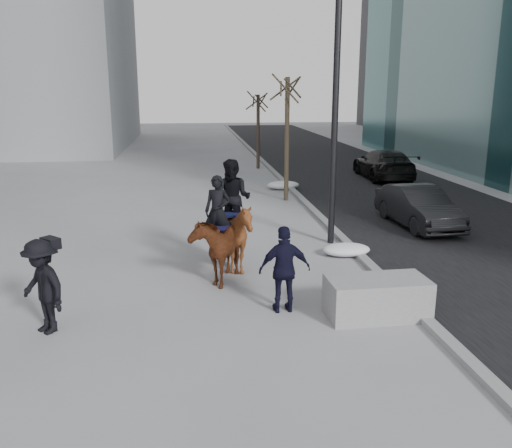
{
  "coord_description": "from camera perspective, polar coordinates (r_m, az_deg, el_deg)",
  "views": [
    {
      "loc": [
        -1.39,
        -10.02,
        4.35
      ],
      "look_at": [
        0.0,
        1.2,
        1.5
      ],
      "focal_mm": 38.0,
      "sensor_mm": 36.0,
      "label": 1
    }
  ],
  "objects": [
    {
      "name": "ground",
      "position": [
        11.02,
        0.78,
        -9.12
      ],
      "size": [
        120.0,
        120.0,
        0.0
      ],
      "primitive_type": "plane",
      "color": "gray",
      "rests_on": "ground"
    },
    {
      "name": "road",
      "position": [
        22.14,
        15.38,
        2.32
      ],
      "size": [
        8.0,
        90.0,
        0.01
      ],
      "primitive_type": "cube",
      "color": "black",
      "rests_on": "ground"
    },
    {
      "name": "curb",
      "position": [
        20.94,
        5.2,
        2.27
      ],
      "size": [
        0.25,
        90.0,
        0.12
      ],
      "primitive_type": "cube",
      "color": "gray",
      "rests_on": "ground"
    },
    {
      "name": "planter",
      "position": [
        10.88,
        12.62,
        -7.58
      ],
      "size": [
        1.96,
        1.02,
        0.78
      ],
      "primitive_type": "cube",
      "rotation": [
        0.0,
        0.0,
        0.03
      ],
      "color": "gray",
      "rests_on": "ground"
    },
    {
      "name": "car_near",
      "position": [
        18.11,
        16.72,
        1.76
      ],
      "size": [
        1.59,
        4.02,
        1.3
      ],
      "primitive_type": "imported",
      "rotation": [
        0.0,
        0.0,
        0.05
      ],
      "color": "black",
      "rests_on": "ground"
    },
    {
      "name": "car_far",
      "position": [
        27.42,
        13.28,
        6.17
      ],
      "size": [
        2.2,
        5.03,
        1.44
      ],
      "primitive_type": "imported",
      "rotation": [
        0.0,
        0.0,
        3.1
      ],
      "color": "black",
      "rests_on": "ground"
    },
    {
      "name": "tree_near",
      "position": [
        21.27,
        3.28,
        9.52
      ],
      "size": [
        1.2,
        1.2,
        5.28
      ],
      "primitive_type": null,
      "color": "#382F21",
      "rests_on": "ground"
    },
    {
      "name": "tree_far",
      "position": [
        30.0,
        0.23,
        10.08
      ],
      "size": [
        1.2,
        1.2,
        4.44
      ],
      "primitive_type": null,
      "color": "#352A1F",
      "rests_on": "ground"
    },
    {
      "name": "mounted_left",
      "position": [
        12.52,
        -3.98,
        -1.87
      ],
      "size": [
        1.46,
        2.06,
        2.42
      ],
      "color": "#46160E",
      "rests_on": "ground"
    },
    {
      "name": "mounted_right",
      "position": [
        13.02,
        -2.36,
        -0.37
      ],
      "size": [
        1.97,
        2.06,
        2.71
      ],
      "color": "#4D220F",
      "rests_on": "ground"
    },
    {
      "name": "feeder",
      "position": [
        10.71,
        3.03,
        -4.8
      ],
      "size": [
        1.04,
        0.87,
        1.75
      ],
      "color": "black",
      "rests_on": "ground"
    },
    {
      "name": "camera_crew",
      "position": [
        10.53,
        -21.55,
        -6.11
      ],
      "size": [
        1.26,
        1.26,
        1.75
      ],
      "color": "black",
      "rests_on": "ground"
    },
    {
      "name": "lamppost",
      "position": [
        15.17,
        8.55,
        16.43
      ],
      "size": [
        0.25,
        0.84,
        9.09
      ],
      "color": "black",
      "rests_on": "ground"
    },
    {
      "name": "snow_piles",
      "position": [
        19.98,
        4.92,
        2.03
      ],
      "size": [
        1.42,
        10.69,
        0.36
      ],
      "color": "white",
      "rests_on": "ground"
    }
  ]
}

